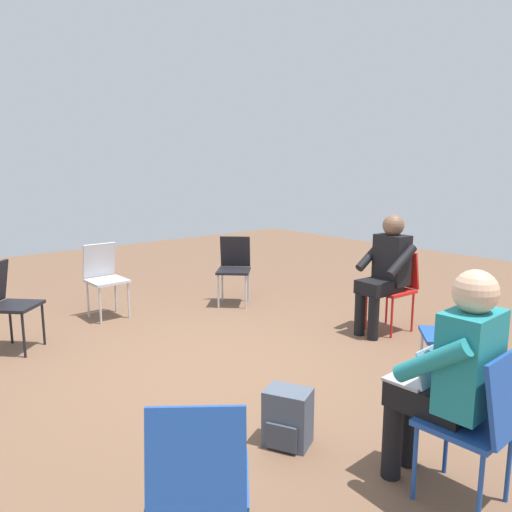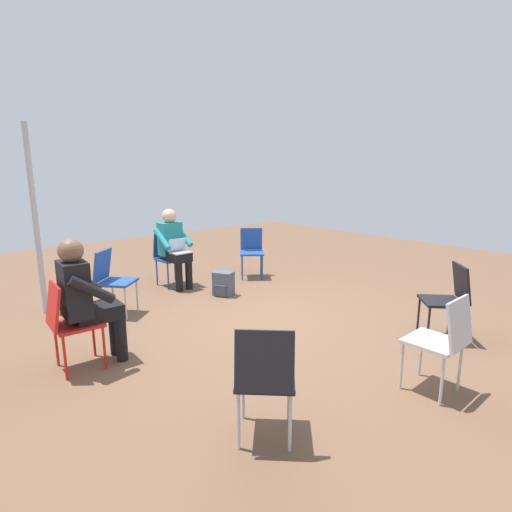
{
  "view_description": "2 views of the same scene",
  "coord_description": "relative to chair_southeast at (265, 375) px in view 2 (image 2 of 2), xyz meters",
  "views": [
    {
      "loc": [
        -3.28,
        2.39,
        1.73
      ],
      "look_at": [
        -0.1,
        -0.31,
        0.98
      ],
      "focal_mm": 35.0,
      "sensor_mm": 36.0,
      "label": 1
    },
    {
      "loc": [
        3.4,
        -3.05,
        1.83
      ],
      "look_at": [
        -0.2,
        0.13,
        0.8
      ],
      "focal_mm": 28.0,
      "sensor_mm": 36.0,
      "label": 2
    }
  ],
  "objects": [
    {
      "name": "backpack_near_laptop_user",
      "position": [
        -2.82,
        1.76,
        -0.34
      ],
      "size": [
        0.34,
        0.31,
        0.36
      ],
      "rotation": [
        0.0,
        0.0,
        3.59
      ],
      "color": "#475160",
      "rests_on": "ground"
    },
    {
      "name": "chair_west",
      "position": [
        -3.86,
        1.44,
        0.0
      ],
      "size": [
        0.45,
        0.41,
        0.85
      ],
      "rotation": [
        0.0,
        0.0,
        -1.53
      ],
      "color": "#1E4799",
      "rests_on": "ground"
    },
    {
      "name": "chair_northwest",
      "position": [
        -3.36,
        2.79,
        0.0
      ],
      "size": [
        0.58,
        0.58,
        0.85
      ],
      "rotation": [
        0.0,
        0.0,
        -2.24
      ],
      "color": "#1E4799",
      "rests_on": "ground"
    },
    {
      "name": "chair_east",
      "position": [
        0.52,
        1.5,
        0.0
      ],
      "size": [
        0.44,
        0.4,
        0.85
      ],
      "rotation": [
        0.0,
        0.0,
        1.58
      ],
      "color": "#B7B7BC",
      "rests_on": "ground"
    },
    {
      "name": "tent_pole_far",
      "position": [
        -3.76,
        -0.44,
        0.7
      ],
      "size": [
        0.07,
        0.07,
        2.4
      ],
      "primitive_type": "cylinder",
      "color": "#B2B2B7",
      "rests_on": "ground"
    },
    {
      "name": "chair_northeast",
      "position": [
        0.07,
        2.64,
        0.0
      ],
      "size": [
        0.59,
        0.58,
        0.85
      ],
      "rotation": [
        0.0,
        0.0,
        2.33
      ],
      "color": "black",
      "rests_on": "ground"
    },
    {
      "name": "ground_plane",
      "position": [
        -1.62,
        1.4,
        -0.5
      ],
      "size": [
        14.0,
        14.0,
        0.0
      ],
      "primitive_type": "plane",
      "color": "brown"
    },
    {
      "name": "person_in_black",
      "position": [
        -1.91,
        -0.5,
        0.2
      ],
      "size": [
        0.51,
        0.54,
        1.24
      ],
      "rotation": [
        0.0,
        0.0,
        -0.07
      ],
      "color": "black",
      "rests_on": "ground"
    },
    {
      "name": "chair_southwest",
      "position": [
        -3.11,
        0.21,
        0.0
      ],
      "size": [
        0.59,
        0.58,
        0.85
      ],
      "rotation": [
        0.0,
        0.0,
        -0.85
      ],
      "color": "#1E4799",
      "rests_on": "ground"
    },
    {
      "name": "person_with_laptop",
      "position": [
        -3.7,
        1.45,
        0.2
      ],
      "size": [
        0.53,
        0.5,
        1.24
      ],
      "rotation": [
        0.0,
        0.0,
        -1.53
      ],
      "color": "black",
      "rests_on": "ground"
    },
    {
      "name": "chair_south",
      "position": [
        -1.92,
        -0.66,
        0.0
      ],
      "size": [
        0.43,
        0.46,
        0.85
      ],
      "rotation": [
        0.0,
        0.0,
        -0.07
      ],
      "color": "red",
      "rests_on": "ground"
    },
    {
      "name": "chair_southeast",
      "position": [
        0.0,
        0.0,
        0.0
      ],
      "size": [
        0.58,
        0.58,
        0.85
      ],
      "rotation": [
        0.0,
        0.0,
        0.79
      ],
      "color": "black",
      "rests_on": "ground"
    }
  ]
}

